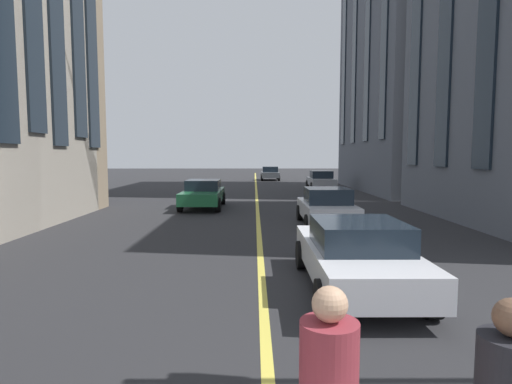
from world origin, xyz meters
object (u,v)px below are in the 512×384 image
(car_white_parked_b, at_px, (356,254))
(car_silver_mid, at_px, (321,180))
(car_grey_far, at_px, (270,173))
(car_white_near, at_px, (327,207))
(car_green_trailing, at_px, (203,194))

(car_white_parked_b, relative_size, car_silver_mid, 1.13)
(car_grey_far, xyz_separation_m, car_white_near, (-27.54, -1.01, 0.00))
(car_grey_far, bearing_deg, car_white_parked_b, -179.50)
(car_white_parked_b, relative_size, car_grey_far, 1.13)
(car_white_near, bearing_deg, car_grey_far, 2.11)
(car_grey_far, bearing_deg, car_white_near, -177.89)
(car_green_trailing, bearing_deg, car_white_parked_b, -160.37)
(car_white_parked_b, bearing_deg, car_grey_far, 0.50)
(car_silver_mid, bearing_deg, car_green_trailing, 145.78)
(car_silver_mid, height_order, car_white_near, same)
(car_silver_mid, relative_size, car_white_near, 1.00)
(car_white_parked_b, height_order, car_white_near, car_white_near)
(car_silver_mid, xyz_separation_m, car_green_trailing, (-11.11, 7.56, 0.00))
(car_white_parked_b, xyz_separation_m, car_silver_mid, (23.58, -3.11, -0.00))
(car_green_trailing, bearing_deg, car_silver_mid, -34.22)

